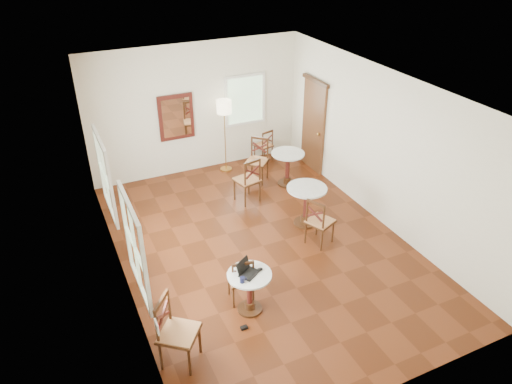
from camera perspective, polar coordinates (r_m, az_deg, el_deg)
ground at (r=8.98m, az=0.82°, el=-6.40°), size 7.00×7.00×0.00m
room_shell at (r=8.20m, az=-0.30°, el=5.21°), size 5.02×7.02×3.01m
cafe_table_near at (r=7.41m, az=-0.77°, el=-11.32°), size 0.67×0.67×0.71m
cafe_table_mid at (r=9.37m, az=5.97°, el=-1.14°), size 0.78×0.78×0.82m
cafe_table_back at (r=10.77m, az=3.77°, el=3.22°), size 0.74×0.74×0.78m
chair_near_a at (r=7.60m, az=-1.79°, el=-10.30°), size 0.45×0.45×0.85m
chair_near_b at (r=6.73m, az=-9.37°, el=-16.08°), size 0.70×0.70×1.07m
chair_mid_a at (r=10.08m, az=-0.99°, el=1.44°), size 0.56×0.56×1.02m
chair_mid_b at (r=8.86m, az=7.52°, el=-3.49°), size 0.58×0.58×0.96m
chair_back_a at (r=11.88m, az=0.96°, el=5.57°), size 0.46×0.46×0.82m
chair_back_b at (r=10.91m, az=0.16°, el=3.78°), size 0.66×0.66×1.01m
floor_lamp at (r=11.03m, az=-3.80°, el=9.50°), size 0.34×0.34×1.74m
laptop at (r=7.22m, az=-1.13°, el=-9.26°), size 0.38×0.36×0.21m
mouse at (r=7.29m, az=0.44°, el=-9.16°), size 0.12×0.09×0.04m
navy_mug at (r=7.07m, az=-1.62°, el=-10.38°), size 0.11×0.07×0.09m
water_glass at (r=7.31m, az=-1.17°, el=-8.73°), size 0.06×0.06×0.10m
power_adapter at (r=7.41m, az=-1.43°, el=-15.79°), size 0.11×0.06×0.04m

